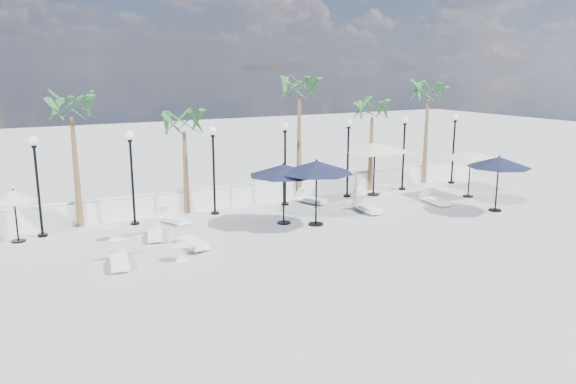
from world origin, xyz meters
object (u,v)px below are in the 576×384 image
lounger_4 (367,207)px  parasol_cream_small (14,197)px  parasol_navy_mid (316,167)px  lounger_5 (435,199)px  parasol_navy_left (284,170)px  parasol_navy_right (499,162)px  parasol_cream_sq_a (375,143)px  lounger_6 (311,199)px  lounger_2 (192,241)px  lounger_0 (155,233)px  parasol_cream_sq_b (471,152)px  lounger_1 (119,259)px  lounger_3 (173,218)px

lounger_4 → parasol_cream_small: (-13.90, 2.63, 1.49)m
parasol_navy_mid → lounger_5: bearing=3.3°
parasol_navy_left → parasol_navy_mid: parasol_navy_mid is taller
parasol_navy_right → parasol_cream_sq_a: (-2.84, 5.21, 0.42)m
lounger_6 → parasol_navy_mid: parasol_navy_mid is taller
lounger_5 → parasol_navy_right: bearing=-48.3°
lounger_2 → parasol_cream_sq_a: size_ratio=0.32×
lounger_0 → parasol_navy_left: 5.63m
parasol_navy_right → parasol_cream_sq_b: 2.81m
lounger_1 → lounger_5: (14.92, 1.47, 0.00)m
parasol_navy_right → lounger_4: bearing=153.6°
lounger_2 → lounger_6: bearing=21.8°
lounger_4 → lounger_6: 2.95m
lounger_5 → parasol_cream_sq_a: 4.03m
lounger_3 → lounger_1: bearing=-150.6°
parasol_navy_mid → parasol_cream_sq_b: 9.33m
parasol_navy_left → parasol_navy_right: (9.31, -2.71, -0.02)m
lounger_0 → lounger_2: (0.88, -1.67, 0.02)m
lounger_1 → parasol_navy_mid: parasol_navy_mid is taller
lounger_2 → lounger_3: size_ratio=1.09×
parasol_navy_mid → parasol_cream_sq_b: bearing=4.4°
parasol_cream_sq_a → lounger_1: bearing=-162.0°
lounger_5 → parasol_navy_right: (1.47, -2.28, 1.99)m
lounger_2 → parasol_navy_right: bearing=-11.8°
parasol_navy_right → parasol_cream_sq_a: 5.95m
lounger_0 → lounger_6: (8.03, 1.98, -0.00)m
lounger_0 → parasol_cream_sq_a: bearing=23.2°
lounger_1 → lounger_5: bearing=14.8°
lounger_0 → parasol_cream_small: parasol_cream_small is taller
lounger_2 → parasol_cream_small: 6.71m
lounger_1 → lounger_5: 14.99m
lounger_4 → parasol_navy_left: parasol_navy_left is taller
lounger_1 → parasol_navy_mid: bearing=16.8°
lounger_4 → parasol_navy_right: bearing=-21.8°
lounger_0 → lounger_2: bearing=-48.5°
lounger_1 → parasol_cream_sq_b: parasol_cream_sq_b is taller
lounger_2 → lounger_6: (7.15, 3.66, -0.02)m
parasol_cream_sq_b → parasol_navy_right: bearing=-111.7°
lounger_2 → lounger_5: 12.21m
parasol_cream_sq_b → parasol_cream_small: size_ratio=2.44×
parasol_navy_left → parasol_navy_right: 9.70m
lounger_4 → parasol_navy_mid: bearing=-162.7°
lounger_1 → lounger_4: lounger_1 is taller
lounger_3 → parasol_navy_left: (4.00, -2.21, 2.03)m
lounger_0 → lounger_4: 9.37m
lounger_4 → parasol_navy_right: parasol_navy_right is taller
lounger_4 → parasol_cream_sq_a: parasol_cream_sq_a is taller
lounger_5 → parasol_cream_small: bearing=179.5°
lounger_4 → parasol_cream_small: size_ratio=0.89×
lounger_3 → parasol_cream_sq_b: parasol_cream_sq_b is taller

